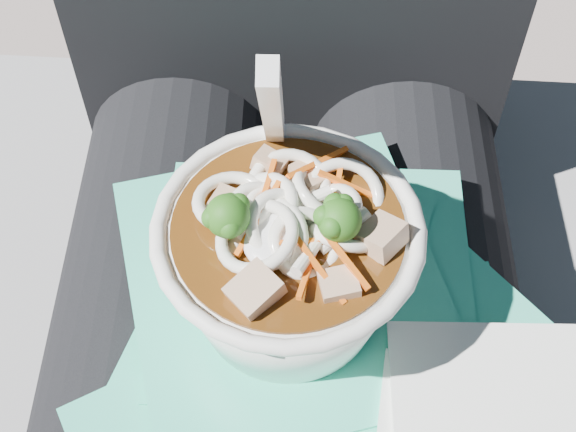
{
  "coord_description": "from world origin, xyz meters",
  "views": [
    {
      "loc": [
        0.01,
        -0.22,
        1.05
      ],
      "look_at": [
        0.0,
        0.02,
        0.71
      ],
      "focal_mm": 50.0,
      "sensor_mm": 36.0,
      "label": 1
    }
  ],
  "objects_px": {
    "person_body": "(289,264)",
    "udon_bowl": "(288,256)",
    "stone_ledge": "(290,378)",
    "lap": "(286,397)",
    "plastic_bag": "(319,350)"
  },
  "relations": [
    {
      "from": "stone_ledge",
      "to": "udon_bowl",
      "type": "bearing_deg",
      "value": -89.76
    },
    {
      "from": "stone_ledge",
      "to": "lap",
      "type": "bearing_deg",
      "value": -90.0
    },
    {
      "from": "person_body",
      "to": "udon_bowl",
      "type": "relative_size",
      "value": 5.09
    },
    {
      "from": "person_body",
      "to": "udon_bowl",
      "type": "xyz_separation_m",
      "value": [
        0.0,
        -0.07,
        0.12
      ]
    },
    {
      "from": "stone_ledge",
      "to": "lap",
      "type": "relative_size",
      "value": 2.08
    },
    {
      "from": "udon_bowl",
      "to": "person_body",
      "type": "bearing_deg",
      "value": 90.44
    },
    {
      "from": "lap",
      "to": "udon_bowl",
      "type": "relative_size",
      "value": 2.45
    },
    {
      "from": "stone_ledge",
      "to": "udon_bowl",
      "type": "height_order",
      "value": "udon_bowl"
    },
    {
      "from": "lap",
      "to": "plastic_bag",
      "type": "height_order",
      "value": "plastic_bag"
    },
    {
      "from": "person_body",
      "to": "udon_bowl",
      "type": "bearing_deg",
      "value": -89.56
    },
    {
      "from": "person_body",
      "to": "lap",
      "type": "bearing_deg",
      "value": -90.0
    },
    {
      "from": "lap",
      "to": "person_body",
      "type": "xyz_separation_m",
      "value": [
        0.0,
        0.09,
        0.03
      ]
    },
    {
      "from": "plastic_bag",
      "to": "udon_bowl",
      "type": "height_order",
      "value": "udon_bowl"
    },
    {
      "from": "stone_ledge",
      "to": "person_body",
      "type": "xyz_separation_m",
      "value": [
        0.0,
        -0.06,
        0.33
      ]
    },
    {
      "from": "stone_ledge",
      "to": "plastic_bag",
      "type": "height_order",
      "value": "plastic_bag"
    }
  ]
}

